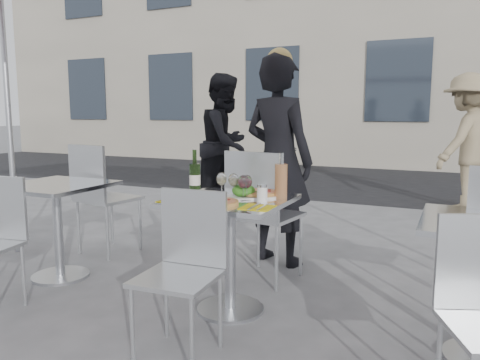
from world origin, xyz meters
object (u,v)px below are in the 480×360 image
at_px(side_chair_lfar, 99,190).
at_px(wineglass_white_a, 222,180).
at_px(pedestrian_b, 467,142).
at_px(napkin_left, 176,200).
at_px(woman_diner, 278,161).
at_px(carafe, 281,180).
at_px(wineglass_red_a, 243,183).
at_px(side_table_left, 57,210).
at_px(pizza_near, 214,202).
at_px(pizza_far, 258,193).
at_px(wine_bottle, 195,176).
at_px(pedestrian_a, 226,144).
at_px(wineglass_white_b, 234,181).
at_px(wineglass_red_b, 247,183).
at_px(chair_near, 185,258).
at_px(salad_plate, 244,192).
at_px(sugar_shaker, 262,193).
at_px(chair_far, 260,206).
at_px(main_table, 230,231).
at_px(napkin_right, 257,207).

relative_size(side_chair_lfar, wineglass_white_a, 6.43).
relative_size(pedestrian_b, wineglass_white_a, 11.53).
distance_m(pedestrian_b, napkin_left, 4.85).
xyz_separation_m(woman_diner, carafe, (0.37, -0.94, -0.02)).
bearing_deg(side_chair_lfar, wineglass_red_a, 168.91).
height_order(side_table_left, napkin_left, napkin_left).
height_order(pizza_near, pizza_far, pizza_far).
bearing_deg(carafe, side_chair_lfar, 166.55).
distance_m(pedestrian_b, wine_bottle, 4.57).
relative_size(pizza_far, wine_bottle, 1.04).
xyz_separation_m(pedestrian_a, wineglass_white_a, (1.36, -2.77, -0.04)).
xyz_separation_m(wineglass_white_a, wineglass_white_b, (0.09, -0.01, 0.00)).
bearing_deg(wineglass_red_b, wine_bottle, 169.34).
bearing_deg(pedestrian_b, napkin_left, 8.67).
xyz_separation_m(chair_near, wineglass_red_b, (0.11, 0.56, 0.34)).
xyz_separation_m(salad_plate, napkin_left, (-0.33, -0.29, -0.03)).
xyz_separation_m(wine_bottle, wineglass_white_a, (0.23, -0.04, -0.00)).
distance_m(salad_plate, sugar_shaker, 0.19).
bearing_deg(wineglass_red_a, pedestrian_a, 118.67).
bearing_deg(pedestrian_a, sugar_shaker, -147.43).
bearing_deg(pedestrian_b, pizza_far, 11.78).
relative_size(salad_plate, napkin_left, 1.10).
distance_m(chair_far, wine_bottle, 0.61).
height_order(side_chair_lfar, pedestrian_b, pedestrian_b).
height_order(carafe, wineglass_white_b, carafe).
bearing_deg(woman_diner, chair_near, 107.50).
distance_m(pizza_far, carafe, 0.19).
bearing_deg(chair_far, salad_plate, 108.77).
bearing_deg(wineglass_white_b, pedestrian_a, 117.63).
bearing_deg(chair_far, sugar_shaker, 122.23).
relative_size(side_chair_lfar, pizza_far, 3.32).
height_order(chair_far, wineglass_red_b, chair_far).
xyz_separation_m(chair_near, salad_plate, (0.06, 0.62, 0.27)).
bearing_deg(wineglass_red_a, carafe, 39.55).
xyz_separation_m(wineglass_white_b, wineglass_red_b, (0.11, -0.03, 0.00)).
xyz_separation_m(woman_diner, wineglass_red_a, (0.18, -1.10, -0.03)).
relative_size(main_table, wine_bottle, 2.54).
distance_m(wineglass_red_a, wineglass_red_b, 0.02).
relative_size(side_chair_lfar, napkin_right, 5.05).
height_order(side_table_left, side_chair_lfar, side_chair_lfar).
xyz_separation_m(woman_diner, pedestrian_a, (-1.36, 1.72, 0.01)).
bearing_deg(side_chair_lfar, wineglass_white_a, 168.50).
relative_size(side_table_left, wine_bottle, 2.54).
bearing_deg(wine_bottle, pizza_near, -43.78).
height_order(woman_diner, pedestrian_b, pedestrian_b).
distance_m(side_table_left, pizza_near, 1.52).
relative_size(main_table, pedestrian_a, 0.42).
relative_size(carafe, sugar_shaker, 2.71).
bearing_deg(chair_near, wineglass_red_b, 74.88).
bearing_deg(carafe, pedestrian_b, 75.00).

